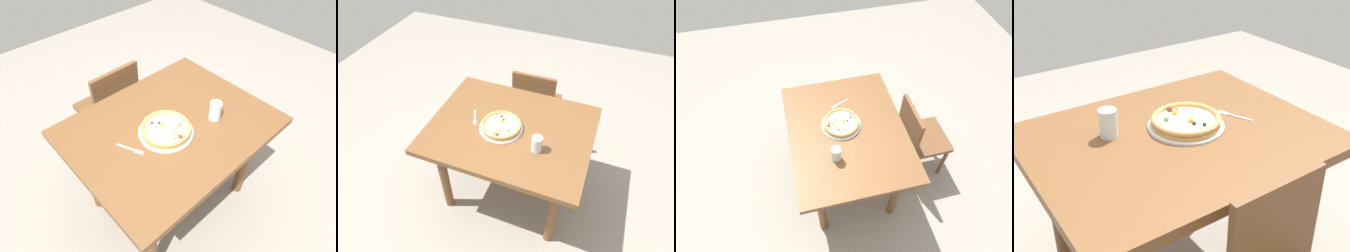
% 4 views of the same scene
% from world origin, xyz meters
% --- Properties ---
extents(dining_table, '(1.17, 0.93, 0.78)m').
position_xyz_m(dining_table, '(0.00, 0.00, 0.67)').
color(dining_table, brown).
rests_on(dining_table, ground).
extents(plate, '(0.32, 0.32, 0.01)m').
position_xyz_m(plate, '(0.06, 0.03, 0.78)').
color(plate, silver).
rests_on(plate, dining_table).
extents(pizza, '(0.29, 0.29, 0.04)m').
position_xyz_m(pizza, '(0.06, 0.03, 0.81)').
color(pizza, tan).
rests_on(pizza, plate).
extents(fork, '(0.08, 0.16, 0.00)m').
position_xyz_m(fork, '(0.28, 0.00, 0.78)').
color(fork, silver).
rests_on(fork, dining_table).
extents(drinking_glass, '(0.07, 0.07, 0.12)m').
position_xyz_m(drinking_glass, '(-0.23, 0.14, 0.84)').
color(drinking_glass, silver).
rests_on(drinking_glass, dining_table).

